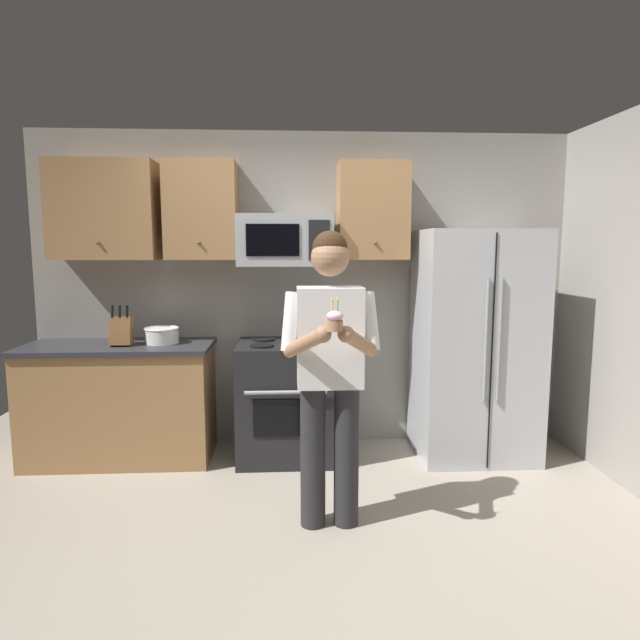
{
  "coord_description": "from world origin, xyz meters",
  "views": [
    {
      "loc": [
        -0.12,
        -2.86,
        1.67
      ],
      "look_at": [
        0.06,
        0.25,
        1.25
      ],
      "focal_mm": 30.61,
      "sensor_mm": 36.0,
      "label": 1
    }
  ],
  "objects_px": {
    "cupcake": "(335,320)",
    "person": "(330,364)",
    "knife_block": "(121,331)",
    "bowl_large_white": "(162,335)",
    "oven_range": "(286,400)",
    "microwave": "(285,240)",
    "refrigerator": "(475,345)"
  },
  "relations": [
    {
      "from": "cupcake",
      "to": "person",
      "type": "bearing_deg",
      "value": 90.0
    },
    {
      "from": "knife_block",
      "to": "person",
      "type": "relative_size",
      "value": 0.18
    },
    {
      "from": "cupcake",
      "to": "bowl_large_white",
      "type": "bearing_deg",
      "value": 129.35
    },
    {
      "from": "oven_range",
      "to": "person",
      "type": "xyz_separation_m",
      "value": [
        0.27,
        -1.12,
        0.53
      ]
    },
    {
      "from": "knife_block",
      "to": "cupcake",
      "type": "distance_m",
      "value": 2.1
    },
    {
      "from": "microwave",
      "to": "person",
      "type": "height_order",
      "value": "microwave"
    },
    {
      "from": "refrigerator",
      "to": "knife_block",
      "type": "height_order",
      "value": "refrigerator"
    },
    {
      "from": "oven_range",
      "to": "cupcake",
      "type": "bearing_deg",
      "value": -79.65
    },
    {
      "from": "microwave",
      "to": "knife_block",
      "type": "xyz_separation_m",
      "value": [
        -1.25,
        -0.15,
        -0.69
      ]
    },
    {
      "from": "knife_block",
      "to": "person",
      "type": "xyz_separation_m",
      "value": [
        1.52,
        -1.09,
        -0.04
      ]
    },
    {
      "from": "person",
      "to": "cupcake",
      "type": "bearing_deg",
      "value": -90.0
    },
    {
      "from": "oven_range",
      "to": "bowl_large_white",
      "type": "distance_m",
      "value": 1.1
    },
    {
      "from": "oven_range",
      "to": "microwave",
      "type": "bearing_deg",
      "value": 89.98
    },
    {
      "from": "microwave",
      "to": "refrigerator",
      "type": "height_order",
      "value": "microwave"
    },
    {
      "from": "person",
      "to": "microwave",
      "type": "bearing_deg",
      "value": 102.04
    },
    {
      "from": "knife_block",
      "to": "person",
      "type": "height_order",
      "value": "person"
    },
    {
      "from": "microwave",
      "to": "bowl_large_white",
      "type": "xyz_separation_m",
      "value": [
        -0.97,
        -0.07,
        -0.73
      ]
    },
    {
      "from": "oven_range",
      "to": "refrigerator",
      "type": "xyz_separation_m",
      "value": [
        1.5,
        -0.04,
        0.44
      ]
    },
    {
      "from": "oven_range",
      "to": "microwave",
      "type": "relative_size",
      "value": 1.26
    },
    {
      "from": "oven_range",
      "to": "knife_block",
      "type": "height_order",
      "value": "knife_block"
    },
    {
      "from": "bowl_large_white",
      "to": "cupcake",
      "type": "height_order",
      "value": "cupcake"
    },
    {
      "from": "microwave",
      "to": "cupcake",
      "type": "distance_m",
      "value": 1.65
    },
    {
      "from": "person",
      "to": "cupcake",
      "type": "xyz_separation_m",
      "value": [
        0.0,
        -0.33,
        0.3
      ]
    },
    {
      "from": "cupcake",
      "to": "oven_range",
      "type": "bearing_deg",
      "value": 100.35
    },
    {
      "from": "oven_range",
      "to": "bowl_large_white",
      "type": "relative_size",
      "value": 3.47
    },
    {
      "from": "cupcake",
      "to": "microwave",
      "type": "bearing_deg",
      "value": 99.57
    },
    {
      "from": "oven_range",
      "to": "cupcake",
      "type": "distance_m",
      "value": 1.69
    },
    {
      "from": "bowl_large_white",
      "to": "person",
      "type": "distance_m",
      "value": 1.71
    },
    {
      "from": "oven_range",
      "to": "refrigerator",
      "type": "relative_size",
      "value": 0.52
    },
    {
      "from": "bowl_large_white",
      "to": "person",
      "type": "relative_size",
      "value": 0.15
    },
    {
      "from": "oven_range",
      "to": "microwave",
      "type": "xyz_separation_m",
      "value": [
        0.0,
        0.12,
        1.26
      ]
    },
    {
      "from": "knife_block",
      "to": "bowl_large_white",
      "type": "relative_size",
      "value": 1.19
    }
  ]
}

